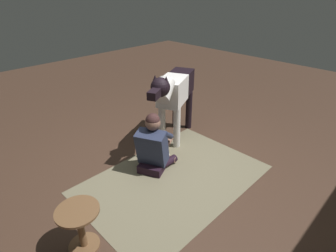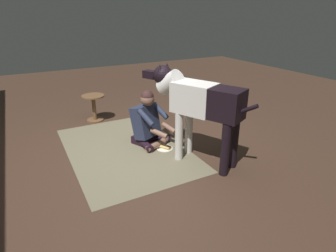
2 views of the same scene
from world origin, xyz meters
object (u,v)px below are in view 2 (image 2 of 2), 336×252
Objects in this scene: hot_dog_on_plate at (165,147)px; large_dog at (198,102)px; person_sitting_on_floor at (148,123)px; round_side_table at (94,106)px.

large_dog is at bearing -154.73° from hot_dog_on_plate.
large_dog reaches higher than person_sitting_on_floor.
person_sitting_on_floor is 0.55× the size of large_dog.
large_dog is 0.99m from hot_dog_on_plate.
round_side_table is at bearing 18.99° from person_sitting_on_floor.
hot_dog_on_plate is 0.50× the size of round_side_table.
hot_dog_on_plate is at bearing -159.90° from round_side_table.
person_sitting_on_floor is 1.48m from round_side_table.
large_dog is 3.18× the size of round_side_table.
round_side_table reaches higher than hot_dog_on_plate.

